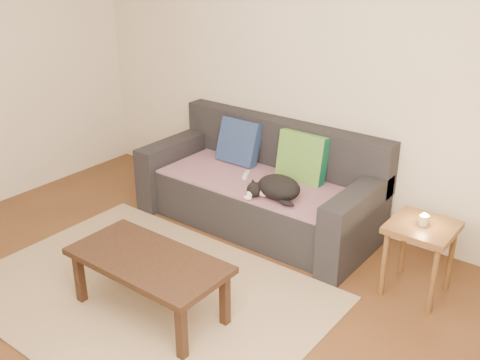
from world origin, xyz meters
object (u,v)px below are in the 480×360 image
at_px(wii_remote_b, 259,186).
at_px(coffee_table, 148,265).
at_px(side_table, 421,237).
at_px(sofa, 261,190).
at_px(cat, 277,188).
at_px(wii_remote_a, 246,175).

bearing_deg(wii_remote_b, coffee_table, 168.91).
bearing_deg(side_table, sofa, 172.08).
xyz_separation_m(cat, wii_remote_b, (-0.23, 0.09, -0.08)).
height_order(sofa, wii_remote_a, sofa).
height_order(wii_remote_a, wii_remote_b, same).
bearing_deg(cat, wii_remote_a, 159.37).
xyz_separation_m(sofa, wii_remote_b, (0.11, -0.20, 0.15)).
relative_size(wii_remote_a, side_table, 0.27).
height_order(cat, wii_remote_b, cat).
bearing_deg(coffee_table, wii_remote_b, 92.79).
xyz_separation_m(wii_remote_b, coffee_table, (0.07, -1.34, -0.07)).
xyz_separation_m(sofa, cat, (0.35, -0.28, 0.22)).
height_order(cat, coffee_table, cat).
bearing_deg(wii_remote_b, wii_remote_a, 48.33).
bearing_deg(side_table, cat, -176.32).
height_order(wii_remote_a, coffee_table, wii_remote_a).
xyz_separation_m(cat, coffee_table, (-0.17, -1.25, -0.15)).
bearing_deg(wii_remote_a, cat, -139.04).
distance_m(sofa, wii_remote_b, 0.27).
relative_size(side_table, coffee_table, 0.50).
xyz_separation_m(sofa, coffee_table, (0.18, -1.54, 0.07)).
distance_m(cat, wii_remote_a, 0.50).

